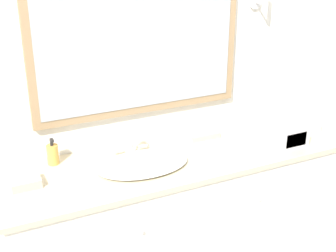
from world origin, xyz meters
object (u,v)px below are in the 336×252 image
at_px(sink_basin, 143,163).
at_px(appliance_box, 288,135).
at_px(soap_bottle, 53,154).
at_px(picture_frame, 315,126).

distance_m(sink_basin, appliance_box, 0.91).
bearing_deg(soap_bottle, appliance_box, -15.28).
relative_size(sink_basin, appliance_box, 2.57).
height_order(sink_basin, picture_frame, sink_basin).
relative_size(soap_bottle, picture_frame, 1.20).
distance_m(soap_bottle, appliance_box, 1.38).
height_order(sink_basin, appliance_box, sink_basin).
xyz_separation_m(soap_bottle, appliance_box, (1.33, -0.36, 0.00)).
relative_size(sink_basin, picture_frame, 4.04).
relative_size(appliance_box, picture_frame, 1.58).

